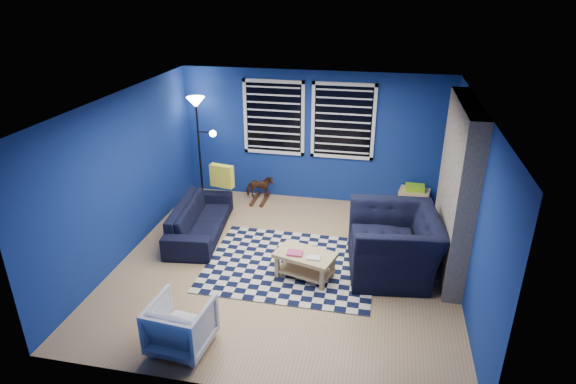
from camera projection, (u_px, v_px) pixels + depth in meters
The scene contains 18 objects.
floor at pixel (286, 264), 7.32m from camera, with size 5.00×5.00×0.00m, color tan.
ceiling at pixel (286, 102), 6.31m from camera, with size 5.00×5.00×0.00m, color white.
wall_back at pixel (313, 137), 9.06m from camera, with size 5.00×5.00×0.00m, color navy.
wall_left at pixel (125, 176), 7.28m from camera, with size 5.00×5.00×0.00m, color navy.
wall_right at pixel (471, 204), 6.36m from camera, with size 5.00×5.00×0.00m, color navy.
fireplace at pixel (455, 192), 6.85m from camera, with size 0.65×2.00×2.50m.
window_left at pixel (274, 118), 9.02m from camera, with size 1.17×0.06×1.42m.
window_right at pixel (343, 122), 8.78m from camera, with size 1.17×0.06×1.42m.
tv at pixel (452, 146), 8.10m from camera, with size 0.07×1.00×0.58m.
rug at pixel (290, 265), 7.30m from camera, with size 2.50×2.00×0.02m, color black.
sofa at pixel (200, 219), 8.10m from camera, with size 0.75×1.93×0.56m, color black.
armchair_big at pixel (394, 244), 6.98m from camera, with size 1.24×1.42×0.92m, color black.
armchair_bent at pixel (181, 325), 5.56m from camera, with size 0.67×0.69×0.63m, color gray.
rocking_horse at pixel (260, 187), 9.32m from camera, with size 0.51×0.23×0.43m, color #4B2818.
coffee_table at pixel (305, 260), 6.89m from camera, with size 0.94×0.70×0.42m.
cabinet at pixel (414, 200), 8.88m from camera, with size 0.59×0.44×0.54m.
floor_lamp at pixel (198, 117), 8.96m from camera, with size 0.54×0.33×2.00m.
throw_pillow at pixel (222, 176), 8.58m from camera, with size 0.43×0.13×0.41m, color yellow.
Camera 1 is at (1.28, -6.12, 3.97)m, focal length 30.00 mm.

